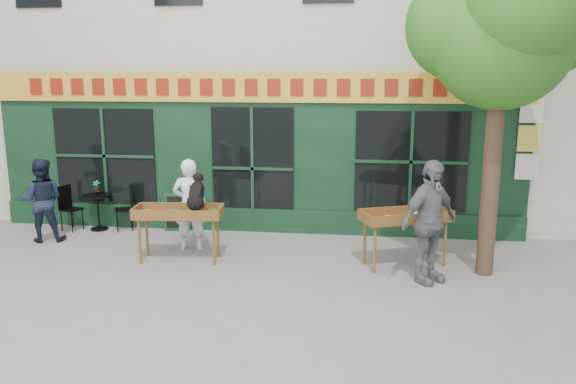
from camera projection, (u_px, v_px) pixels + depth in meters
The scene contains 14 objects.
ground at pixel (228, 268), 9.62m from camera, with size 80.00×80.00×0.00m, color slate.
building at pixel (278, 5), 14.38m from camera, with size 14.00×7.26×10.00m.
street_tree at pixel (505, 17), 8.56m from camera, with size 3.05×2.90×5.60m.
book_cart_center at pixel (179, 216), 9.85m from camera, with size 1.55×0.75×0.99m.
dog at pixel (196, 191), 9.66m from camera, with size 0.34×0.60×0.60m, color black, non-canonical shape.
woman at pixel (190, 205), 10.47m from camera, with size 0.63×0.42×1.74m, color white.
book_cart_right at pixel (406, 219), 9.59m from camera, with size 1.62×1.14×0.99m.
man_right at pixel (429, 222), 8.79m from camera, with size 1.16×0.48×1.97m, color #5D5E63.
bistro_table at pixel (98, 205), 11.87m from camera, with size 0.60×0.60×0.76m.
bistro_chair_left at pixel (68, 204), 11.87m from camera, with size 0.46×0.45×0.95m.
bistro_chair_right at pixel (128, 204), 11.87m from camera, with size 0.49×0.49×0.95m.
potted_plant at pixel (97, 187), 11.79m from camera, with size 0.16×0.11×0.31m, color gray.
man_left at pixel (42, 200), 11.02m from camera, with size 0.80×0.63×1.65m, color black.
chalkboard at pixel (178, 212), 11.86m from camera, with size 0.58×0.26×0.79m.
Camera 1 is at (2.22, -8.92, 3.27)m, focal length 35.00 mm.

